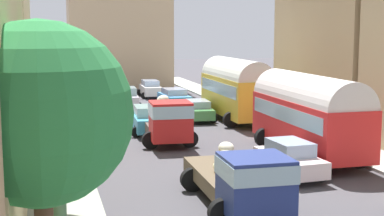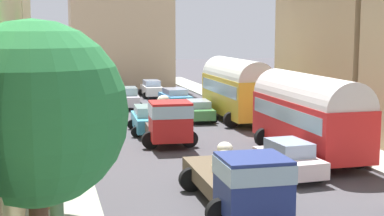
{
  "view_description": "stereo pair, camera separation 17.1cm",
  "coord_description": "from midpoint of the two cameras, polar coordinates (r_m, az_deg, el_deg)",
  "views": [
    {
      "loc": [
        -7.78,
        -6.54,
        6.2
      ],
      "look_at": [
        0.0,
        23.16,
        1.85
      ],
      "focal_mm": 52.82,
      "sensor_mm": 36.0,
      "label": 1
    },
    {
      "loc": [
        -7.62,
        -6.58,
        6.2
      ],
      "look_at": [
        0.0,
        23.16,
        1.85
      ],
      "focal_mm": 52.82,
      "sensor_mm": 36.0,
      "label": 2
    }
  ],
  "objects": [
    {
      "name": "car_2",
      "position": [
        53.54,
        -8.14,
        2.16
      ],
      "size": [
        2.24,
        4.31,
        1.54
      ],
      "color": "silver",
      "rests_on": "ground"
    },
    {
      "name": "car_6",
      "position": [
        51.23,
        -4.0,
        1.97
      ],
      "size": [
        2.19,
        4.02,
        1.54
      ],
      "color": "silver",
      "rests_on": "ground"
    },
    {
      "name": "building_right_2",
      "position": [
        37.86,
        14.99,
        8.46
      ],
      "size": [
        4.98,
        10.99,
        13.23
      ],
      "color": "tan",
      "rests_on": "ground"
    },
    {
      "name": "cargo_truck_1",
      "position": [
        30.46,
        -2.41,
        -1.23
      ],
      "size": [
        3.19,
        6.66,
        2.46
      ],
      "color": "red",
      "rests_on": "ground"
    },
    {
      "name": "parked_bus_1",
      "position": [
        27.73,
        11.82,
        -0.41
      ],
      "size": [
        3.39,
        8.46,
        4.02
      ],
      "color": "red",
      "rests_on": "ground"
    },
    {
      "name": "car_0",
      "position": [
        33.74,
        -4.41,
        -1.16
      ],
      "size": [
        2.32,
        4.37,
        1.61
      ],
      "color": "#3F98BD",
      "rests_on": "ground"
    },
    {
      "name": "car_4",
      "position": [
        38.18,
        0.78,
        -0.21
      ],
      "size": [
        2.31,
        4.16,
        1.38
      ],
      "color": "#4A944C",
      "rests_on": "ground"
    },
    {
      "name": "sidewalk_left",
      "position": [
        34.12,
        -13.38,
        -2.51
      ],
      "size": [
        2.5,
        70.0,
        0.14
      ],
      "primitive_type": "cube",
      "color": "#9A9F8D",
      "rests_on": "ground"
    },
    {
      "name": "ground_plane",
      "position": [
        34.98,
        -1.42,
        -2.15
      ],
      "size": [
        154.0,
        154.0,
        0.0
      ],
      "primitive_type": "plane",
      "color": "#454348"
    },
    {
      "name": "cargo_truck_0",
      "position": [
        19.21,
        5.12,
        -7.07
      ],
      "size": [
        3.03,
        6.83,
        2.25
      ],
      "color": "navy",
      "rests_on": "ground"
    },
    {
      "name": "parked_bus_2",
      "position": [
        37.99,
        4.61,
        2.15
      ],
      "size": [
        3.39,
        8.18,
        4.19
      ],
      "color": "gold",
      "rests_on": "ground"
    },
    {
      "name": "pedestrian_3",
      "position": [
        20.96,
        -14.88,
        -6.49
      ],
      "size": [
        0.39,
        0.39,
        1.79
      ],
      "color": "#25233F",
      "rests_on": "ground"
    },
    {
      "name": "roadside_tree_0",
      "position": [
        11.64,
        -15.19,
        -0.66
      ],
      "size": [
        3.75,
        3.75,
        6.39
      ],
      "color": "brown",
      "rests_on": "ground"
    },
    {
      "name": "car_3",
      "position": [
        24.16,
        9.95,
        -5.06
      ],
      "size": [
        2.36,
        3.98,
        1.53
      ],
      "color": "silver",
      "rests_on": "ground"
    },
    {
      "name": "distant_church",
      "position": [
        60.45,
        -7.13,
        8.87
      ],
      "size": [
        10.52,
        6.45,
        19.41
      ],
      "color": "tan",
      "rests_on": "ground"
    },
    {
      "name": "roadside_tree_1",
      "position": [
        19.09,
        -14.95,
        3.35
      ],
      "size": [
        3.36,
        3.36,
        6.44
      ],
      "color": "brown",
      "rests_on": "ground"
    },
    {
      "name": "car_5",
      "position": [
        44.72,
        -1.61,
        1.06
      ],
      "size": [
        2.47,
        4.28,
        1.47
      ],
      "color": "#4490C8",
      "rests_on": "ground"
    },
    {
      "name": "car_1",
      "position": [
        44.43,
        -6.45,
        1.04
      ],
      "size": [
        2.38,
        4.08,
        1.63
      ],
      "color": "silver",
      "rests_on": "ground"
    },
    {
      "name": "sidewalk_right",
      "position": [
        37.25,
        9.52,
        -1.52
      ],
      "size": [
        2.5,
        70.0,
        0.14
      ],
      "primitive_type": "cube",
      "color": "#A8AFA2",
      "rests_on": "ground"
    },
    {
      "name": "pedestrian_2",
      "position": [
        25.24,
        -12.35,
        -3.92
      ],
      "size": [
        0.44,
        0.44,
        1.79
      ],
      "color": "slate",
      "rests_on": "ground"
    },
    {
      "name": "pedestrian_1",
      "position": [
        16.52,
        -13.18,
        -10.52
      ],
      "size": [
        0.54,
        0.54,
        1.76
      ],
      "color": "#816065",
      "rests_on": "ground"
    }
  ]
}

